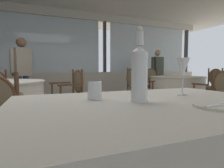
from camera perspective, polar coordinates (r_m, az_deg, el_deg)
The scene contains 15 objects.
ground_plane at distance 2.44m, azimuth -13.11°, elevation -17.72°, with size 15.02×15.02×0.00m, color #756047.
window_wall_far at distance 6.08m, azimuth -18.85°, elevation 6.13°, with size 11.55×0.14×2.83m.
side_plate at distance 0.83m, azimuth 30.62°, elevation -5.97°, with size 0.20×0.20×0.01m, color silver.
butter_knife at distance 0.83m, azimuth 30.64°, elevation -5.61°, with size 0.18×0.02×0.00m, color silver.
water_bottle at distance 0.84m, azimuth 8.56°, elevation 3.80°, with size 0.08×0.08×0.34m.
wine_glass at distance 1.12m, azimuth 21.29°, elevation 4.49°, with size 0.07×0.07×0.21m.
water_tumbler at distance 0.91m, azimuth -5.42°, elevation -2.03°, with size 0.07×0.07×0.09m, color white.
background_table_1 at distance 4.52m, azimuth 19.53°, elevation -2.62°, with size 1.23×1.23×0.77m.
dining_chair_1_0 at distance 3.93m, azimuth 7.60°, elevation -0.78°, with size 0.49×0.55×0.96m.
dining_chair_1_1 at distance 3.75m, azimuth 29.53°, elevation -2.09°, with size 0.55×0.49×0.91m.
dining_chair_1_2 at distance 5.21m, azimuth 28.60°, elevation -0.02°, with size 0.49×0.55×0.96m.
dining_chair_1_3 at distance 5.35m, azimuth 12.61°, elevation 0.56°, with size 0.55×0.49×0.97m.
dining_chair_2_3 at distance 3.12m, azimuth -12.74°, elevation -2.40°, with size 0.54×0.59×0.93m.
diner_person_0 at distance 4.44m, azimuth -26.29°, elevation 3.90°, with size 0.43×0.38×1.61m.
diner_person_1 at distance 6.00m, azimuth 14.00°, elevation 3.88°, with size 0.52×0.27×1.56m.
Camera 1 is at (-0.33, -2.24, 0.91)m, focal length 29.27 mm.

